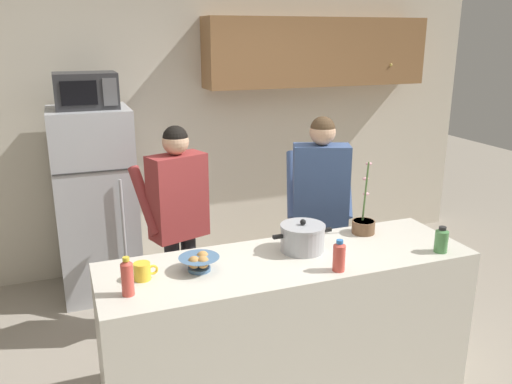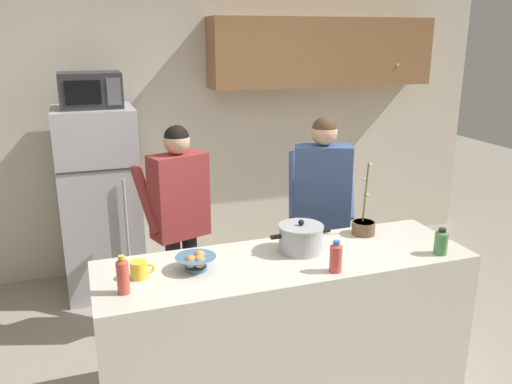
# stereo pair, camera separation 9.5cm
# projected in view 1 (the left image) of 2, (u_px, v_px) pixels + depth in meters

# --- Properties ---
(back_wall_unit) EXTENTS (6.00, 0.48, 2.60)m
(back_wall_unit) POSITION_uv_depth(u_px,v_px,m) (217.00, 114.00, 5.03)
(back_wall_unit) COLOR beige
(back_wall_unit) RESTS_ON ground
(kitchen_island) EXTENTS (2.20, 0.68, 0.92)m
(kitchen_island) POSITION_uv_depth(u_px,v_px,m) (288.00, 328.00, 3.21)
(kitchen_island) COLOR silver
(kitchen_island) RESTS_ON ground
(refrigerator) EXTENTS (0.64, 0.68, 1.61)m
(refrigerator) POSITION_uv_depth(u_px,v_px,m) (96.00, 203.00, 4.45)
(refrigerator) COLOR #B7BABF
(refrigerator) RESTS_ON ground
(microwave) EXTENTS (0.48, 0.37, 0.28)m
(microwave) POSITION_uv_depth(u_px,v_px,m) (86.00, 90.00, 4.15)
(microwave) COLOR #2D2D30
(microwave) RESTS_ON refrigerator
(person_near_pot) EXTENTS (0.57, 0.52, 1.58)m
(person_near_pot) POSITION_uv_depth(u_px,v_px,m) (178.00, 209.00, 3.77)
(person_near_pot) COLOR black
(person_near_pot) RESTS_ON ground
(person_by_sink) EXTENTS (0.59, 0.54, 1.61)m
(person_by_sink) POSITION_uv_depth(u_px,v_px,m) (320.00, 198.00, 3.93)
(person_by_sink) COLOR #33384C
(person_by_sink) RESTS_ON ground
(cooking_pot) EXTENTS (0.38, 0.27, 0.20)m
(cooking_pot) POSITION_uv_depth(u_px,v_px,m) (303.00, 238.00, 3.17)
(cooking_pot) COLOR #ADAFB5
(cooking_pot) RESTS_ON kitchen_island
(coffee_mug) EXTENTS (0.13, 0.09, 0.10)m
(coffee_mug) POSITION_uv_depth(u_px,v_px,m) (143.00, 271.00, 2.80)
(coffee_mug) COLOR yellow
(coffee_mug) RESTS_ON kitchen_island
(bread_bowl) EXTENTS (0.23, 0.23, 0.10)m
(bread_bowl) POSITION_uv_depth(u_px,v_px,m) (199.00, 262.00, 2.90)
(bread_bowl) COLOR #4C7299
(bread_bowl) RESTS_ON kitchen_island
(bottle_near_edge) EXTENTS (0.08, 0.08, 0.16)m
(bottle_near_edge) POSITION_uv_depth(u_px,v_px,m) (441.00, 240.00, 3.15)
(bottle_near_edge) COLOR #4C8C4C
(bottle_near_edge) RESTS_ON kitchen_island
(bottle_mid_counter) EXTENTS (0.06, 0.06, 0.21)m
(bottle_mid_counter) POSITION_uv_depth(u_px,v_px,m) (127.00, 277.00, 2.62)
(bottle_mid_counter) COLOR #D84C3F
(bottle_mid_counter) RESTS_ON kitchen_island
(bottle_far_corner) EXTENTS (0.07, 0.07, 0.18)m
(bottle_far_corner) POSITION_uv_depth(u_px,v_px,m) (339.00, 256.00, 2.89)
(bottle_far_corner) COLOR #D84C3F
(bottle_far_corner) RESTS_ON kitchen_island
(potted_orchid) EXTENTS (0.15, 0.15, 0.48)m
(potted_orchid) POSITION_uv_depth(u_px,v_px,m) (364.00, 224.00, 3.45)
(potted_orchid) COLOR brown
(potted_orchid) RESTS_ON kitchen_island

